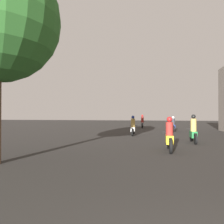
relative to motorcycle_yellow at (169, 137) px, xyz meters
The scene contains 5 objects.
motorcycle_yellow is the anchor object (origin of this frame).
motorcycle_green 3.46m from the motorcycle_yellow, 63.30° to the left, with size 0.60×1.93×1.62m.
motorcycle_white 7.32m from the motorcycle_yellow, 107.66° to the left, with size 0.60×1.89×1.54m.
motorcycle_blue 11.46m from the motorcycle_yellow, 84.00° to the left, with size 0.60×1.90×1.46m.
motorcycle_silver 16.66m from the motorcycle_yellow, 96.64° to the left, with size 0.60×2.11×1.61m.
Camera 1 is at (-0.77, -0.72, 1.61)m, focal length 35.00 mm.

